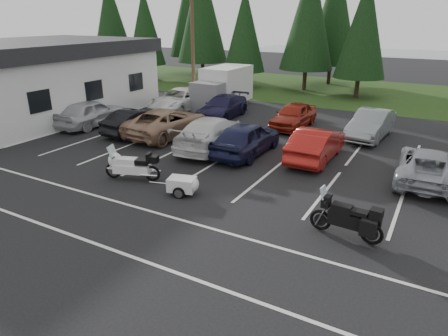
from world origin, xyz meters
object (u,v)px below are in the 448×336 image
utility_pole (193,42)px  car_far_2 (293,115)px  car_near_0 (92,113)px  cargo_trailer (182,186)px  car_far_0 (180,99)px  car_near_2 (167,122)px  car_near_6 (428,166)px  car_far_3 (371,124)px  car_near_5 (316,144)px  car_far_1 (222,107)px  adventure_motorcycle (347,215)px  car_near_1 (137,121)px  box_truck (220,88)px  touring_motorcycle (132,163)px  building (28,80)px  car_near_3 (213,133)px  car_near_4 (246,138)px

utility_pole → car_far_2: size_ratio=2.04×
car_near_0 → cargo_trailer: car_near_0 is taller
car_far_0 → car_near_2: bearing=-61.3°
car_near_6 → car_far_3: car_far_3 is taller
car_near_5 → car_near_0: bearing=2.3°
car_far_2 → car_far_1: bearing=-179.6°
car_near_0 → adventure_motorcycle: bearing=159.3°
car_near_1 → car_near_2: 1.89m
box_truck → touring_motorcycle: size_ratio=2.11×
box_truck → car_far_2: box_truck is taller
car_near_6 → cargo_trailer: bearing=34.5°
adventure_motorcycle → car_far_0: bearing=144.7°
utility_pole → car_near_2: bearing=-67.5°
building → car_near_6: size_ratio=3.12×
car_far_1 → adventure_motorcycle: bearing=-49.4°
car_far_0 → adventure_motorcycle: car_far_0 is taller
car_near_0 → car_near_2: 5.42m
box_truck → car_near_5: (9.72, -7.85, -0.68)m
building → car_far_2: building is taller
car_near_2 → car_far_0: car_near_2 is taller
car_far_0 → car_far_1: size_ratio=1.11×
car_near_3 → touring_motorcycle: car_near_3 is taller
adventure_motorcycle → car_near_0: bearing=165.1°
utility_pole → car_near_4: (8.47, -8.26, -3.87)m
car_near_5 → cargo_trailer: size_ratio=3.16×
car_near_2 → adventure_motorcycle: (11.59, -6.45, -0.02)m
car_near_4 → car_near_5: 3.37m
car_far_2 → box_truck: bearing=159.3°
box_truck → car_far_0: 3.12m
car_far_0 → adventure_motorcycle: bearing=-40.0°
car_near_2 → car_far_0: size_ratio=1.02×
car_near_4 → car_far_0: size_ratio=0.87×
car_far_2 → cargo_trailer: (-0.28, -11.47, -0.41)m
car_far_2 → cargo_trailer: 11.48m
touring_motorcycle → car_far_0: bearing=97.9°
car_near_2 → car_near_3: car_near_3 is taller
building → car_near_3: building is taller
car_far_1 → adventure_motorcycle: 16.07m
utility_pole → touring_motorcycle: utility_pole is taller
building → box_truck: bearing=40.4°
car_far_3 → touring_motorcycle: size_ratio=1.78×
car_near_1 → box_truck: bearing=-90.4°
car_near_1 → car_near_3: 5.30m
building → cargo_trailer: size_ratio=10.48×
car_near_6 → car_far_0: size_ratio=0.90×
car_near_6 → cargo_trailer: size_ratio=3.36×
box_truck → car_near_4: box_truck is taller
building → adventure_motorcycle: 23.49m
utility_pole → car_far_2: bearing=-14.6°
car_far_1 → cargo_trailer: (4.77, -11.59, -0.38)m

